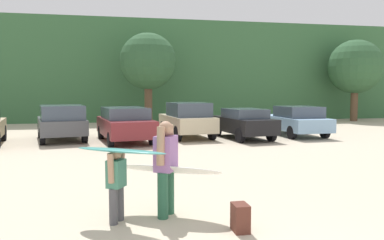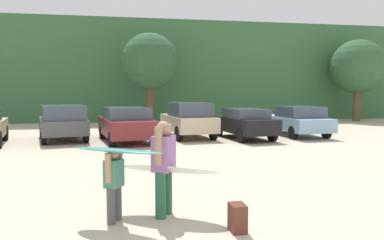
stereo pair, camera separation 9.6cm
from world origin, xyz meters
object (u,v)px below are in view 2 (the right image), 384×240
Objects in this scene: backpack_dropped at (238,218)px; person_child at (114,181)px; parked_car_sky_blue at (296,120)px; parked_car_champagne at (188,119)px; surfboard_white at (165,169)px; parked_car_dark_gray at (63,122)px; person_adult at (164,163)px; surfboard_teal at (118,151)px; parked_car_black at (244,123)px; parked_car_maroon at (126,123)px.

person_child is at bearing 157.24° from backpack_dropped.
parked_car_sky_blue is 10.04× the size of backpack_dropped.
surfboard_white is at bearing 161.02° from parked_car_champagne.
surfboard_white is at bearing -175.56° from parked_car_dark_gray.
parked_car_champagne is at bearing -101.28° from parked_car_dark_gray.
surfboard_teal is at bearing 47.95° from person_adult.
parked_car_dark_gray is 11.29m from parked_car_sky_blue.
surfboard_teal is at bearing 158.11° from person_child.
parked_car_champagne reaches higher than parked_car_sky_blue.
backpack_dropped is at bearing 166.21° from person_adult.
person_adult is 1.64m from backpack_dropped.
person_adult is (3.32, -11.27, 0.11)m from parked_car_dark_gray.
person_adult reaches higher than surfboard_white.
surfboard_teal reaches higher than surfboard_white.
parked_car_black is at bearing -117.77° from parked_car_champagne.
parked_car_champagne reaches higher than backpack_dropped.
person_child is at bearing 41.47° from surfboard_white.
parked_car_dark_gray reaches higher than parked_car_black.
parked_car_sky_blue is 13.93m from backpack_dropped.
parked_car_maroon is 3.14m from parked_car_champagne.
person_child is at bearing 40.63° from person_adult.
parked_car_champagne is at bearing -73.23° from person_adult.
parked_car_sky_blue is 2.63× the size of person_adult.
parked_car_dark_gray is 2.47× the size of person_adult.
person_child is at bearing 179.88° from parked_car_dark_gray.
parked_car_black reaches higher than person_child.
parked_car_dark_gray is 11.75m from person_adult.
parked_car_maroon is 10.70m from surfboard_teal.
parked_car_sky_blue is at bearing -99.00° from person_child.
parked_car_dark_gray is at bearing -44.50° from person_adult.
parked_car_maroon is 1.09× the size of parked_car_champagne.
parked_car_black is 12.06m from backpack_dropped.
person_adult reaches higher than parked_car_maroon.
person_adult is (-7.96, -11.10, 0.20)m from parked_car_sky_blue.
parked_car_maroon is 2.73× the size of surfboard_teal.
person_adult reaches higher than parked_car_champagne.
parked_car_champagne reaches higher than person_child.
person_adult is (-5.00, -10.40, 0.21)m from parked_car_black.
parked_car_maroon is 10.27× the size of backpack_dropped.
surfboard_white is 0.98m from surfboard_teal.
parked_car_sky_blue is at bearing -93.66° from surfboard_teal.
person_adult is at bearing 160.93° from parked_car_champagne.
parked_car_dark_gray is 1.00× the size of parked_car_champagne.
parked_car_maroon is at bearing 82.28° from parked_car_black.
backpack_dropped is at bearing -172.47° from parked_car_dark_gray.
backpack_dropped is (1.59, -11.41, -0.59)m from parked_car_maroon.
surfboard_teal is at bearing 48.59° from surfboard_white.
surfboard_teal is at bearing -179.86° from parked_car_dark_gray.
parked_car_sky_blue is at bearing -84.24° from parked_car_black.
parked_car_dark_gray reaches higher than backpack_dropped.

